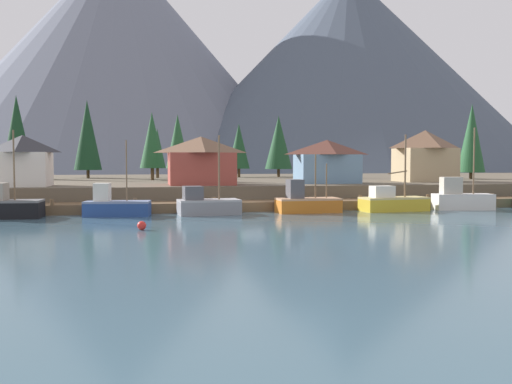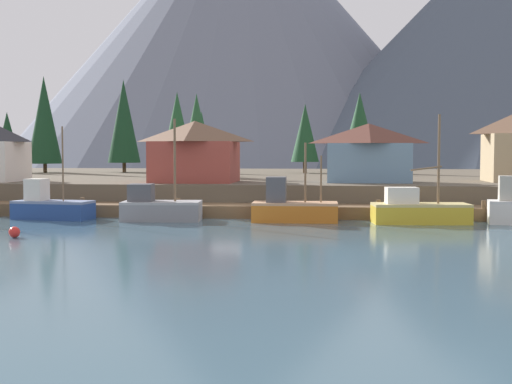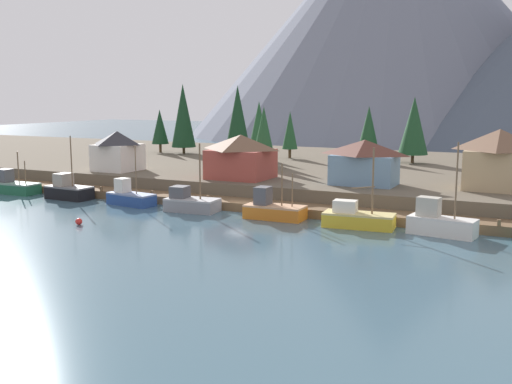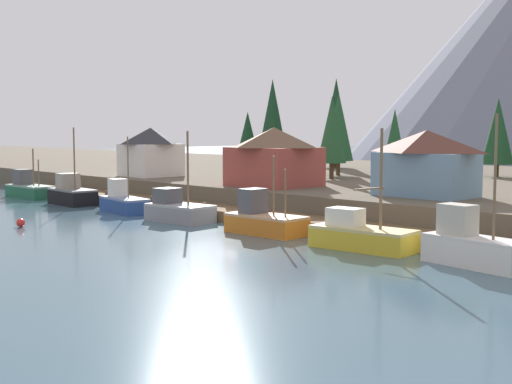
{
  "view_description": "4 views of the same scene",
  "coord_description": "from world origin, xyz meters",
  "px_view_note": "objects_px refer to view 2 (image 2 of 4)",
  "views": [
    {
      "loc": [
        -11.18,
        -58.16,
        5.42
      ],
      "look_at": [
        0.58,
        1.09,
        2.03
      ],
      "focal_mm": 39.89,
      "sensor_mm": 36.0,
      "label": 1
    },
    {
      "loc": [
        8.38,
        -54.68,
        5.41
      ],
      "look_at": [
        2.19,
        1.56,
        2.07
      ],
      "focal_mm": 48.75,
      "sensor_mm": 36.0,
      "label": 2
    },
    {
      "loc": [
        31.98,
        -60.02,
        13.11
      ],
      "look_at": [
        0.53,
        3.87,
        1.81
      ],
      "focal_mm": 42.25,
      "sensor_mm": 36.0,
      "label": 3
    },
    {
      "loc": [
        42.95,
        -39.2,
        8.11
      ],
      "look_at": [
        -0.26,
        2.91,
        2.58
      ],
      "focal_mm": 48.7,
      "sensor_mm": 36.0,
      "label": 4
    }
  ],
  "objects_px": {
    "fishing_boat_blue": "(51,207)",
    "conifer_back_right": "(7,136)",
    "fishing_boat_yellow": "(418,211)",
    "conifer_near_left": "(44,120)",
    "conifer_near_right": "(124,121)",
    "channel_buoy": "(14,232)",
    "fishing_boat_grey": "(159,208)",
    "conifer_mid_left": "(202,136)",
    "conifer_centre": "(177,126)",
    "fishing_boat_orange": "(292,208)",
    "conifer_far_right": "(197,128)",
    "conifer_back_left": "(360,127)",
    "house_blue": "(369,152)",
    "house_red": "(195,151)",
    "conifer_mid_right": "(305,133)"
  },
  "relations": [
    {
      "from": "fishing_boat_blue",
      "to": "conifer_back_right",
      "type": "bearing_deg",
      "value": 128.14
    },
    {
      "from": "conifer_mid_left",
      "to": "conifer_back_right",
      "type": "relative_size",
      "value": 0.99
    },
    {
      "from": "conifer_far_right",
      "to": "conifer_near_right",
      "type": "bearing_deg",
      "value": 128.06
    },
    {
      "from": "house_blue",
      "to": "house_red",
      "type": "xyz_separation_m",
      "value": [
        -16.15,
        -1.43,
        0.12
      ]
    },
    {
      "from": "conifer_centre",
      "to": "conifer_near_left",
      "type": "bearing_deg",
      "value": 154.84
    },
    {
      "from": "conifer_near_left",
      "to": "channel_buoy",
      "type": "xyz_separation_m",
      "value": [
        18.99,
        -49.18,
        -9.25
      ]
    },
    {
      "from": "fishing_boat_grey",
      "to": "conifer_back_right",
      "type": "height_order",
      "value": "conifer_back_right"
    },
    {
      "from": "conifer_back_right",
      "to": "conifer_centre",
      "type": "height_order",
      "value": "conifer_centre"
    },
    {
      "from": "conifer_far_right",
      "to": "fishing_boat_orange",
      "type": "bearing_deg",
      "value": -62.2
    },
    {
      "from": "conifer_far_right",
      "to": "channel_buoy",
      "type": "bearing_deg",
      "value": -98.06
    },
    {
      "from": "fishing_boat_yellow",
      "to": "conifer_mid_right",
      "type": "height_order",
      "value": "conifer_mid_right"
    },
    {
      "from": "conifer_mid_right",
      "to": "conifer_centre",
      "type": "bearing_deg",
      "value": -142.89
    },
    {
      "from": "conifer_centre",
      "to": "conifer_mid_left",
      "type": "bearing_deg",
      "value": 84.49
    },
    {
      "from": "conifer_mid_right",
      "to": "conifer_far_right",
      "type": "xyz_separation_m",
      "value": [
        -11.27,
        -16.42,
        0.19
      ]
    },
    {
      "from": "conifer_centre",
      "to": "fishing_boat_orange",
      "type": "bearing_deg",
      "value": -61.29
    },
    {
      "from": "conifer_near_right",
      "to": "conifer_back_right",
      "type": "height_order",
      "value": "conifer_near_right"
    },
    {
      "from": "fishing_boat_yellow",
      "to": "conifer_near_left",
      "type": "bearing_deg",
      "value": 134.74
    },
    {
      "from": "conifer_mid_left",
      "to": "conifer_far_right",
      "type": "height_order",
      "value": "conifer_far_right"
    },
    {
      "from": "conifer_back_left",
      "to": "channel_buoy",
      "type": "distance_m",
      "value": 57.11
    },
    {
      "from": "conifer_centre",
      "to": "conifer_back_right",
      "type": "bearing_deg",
      "value": 159.97
    },
    {
      "from": "fishing_boat_blue",
      "to": "conifer_back_right",
      "type": "xyz_separation_m",
      "value": [
        -21.61,
        37.19,
        6.43
      ]
    },
    {
      "from": "conifer_back_left",
      "to": "conifer_centre",
      "type": "bearing_deg",
      "value": -151.27
    },
    {
      "from": "house_red",
      "to": "conifer_centre",
      "type": "bearing_deg",
      "value": 108.13
    },
    {
      "from": "fishing_boat_grey",
      "to": "conifer_mid_left",
      "type": "xyz_separation_m",
      "value": [
        -3.86,
        38.31,
        6.36
      ]
    },
    {
      "from": "conifer_near_left",
      "to": "conifer_back_left",
      "type": "relative_size",
      "value": 1.22
    },
    {
      "from": "conifer_back_left",
      "to": "conifer_centre",
      "type": "xyz_separation_m",
      "value": [
        -21.8,
        -11.95,
        -0.19
      ]
    },
    {
      "from": "fishing_boat_yellow",
      "to": "channel_buoy",
      "type": "xyz_separation_m",
      "value": [
        -26.14,
        -11.58,
        -0.6
      ]
    },
    {
      "from": "house_blue",
      "to": "house_red",
      "type": "distance_m",
      "value": 16.22
    },
    {
      "from": "house_blue",
      "to": "conifer_centre",
      "type": "height_order",
      "value": "conifer_centre"
    },
    {
      "from": "fishing_boat_grey",
      "to": "conifer_near_right",
      "type": "relative_size",
      "value": 0.62
    },
    {
      "from": "fishing_boat_blue",
      "to": "conifer_far_right",
      "type": "height_order",
      "value": "conifer_far_right"
    },
    {
      "from": "conifer_near_right",
      "to": "channel_buoy",
      "type": "distance_m",
      "value": 53.04
    },
    {
      "from": "fishing_boat_grey",
      "to": "conifer_centre",
      "type": "height_order",
      "value": "conifer_centre"
    },
    {
      "from": "conifer_mid_right",
      "to": "conifer_back_left",
      "type": "distance_m",
      "value": 7.23
    },
    {
      "from": "fishing_boat_orange",
      "to": "conifer_near_left",
      "type": "bearing_deg",
      "value": 132.3
    },
    {
      "from": "conifer_mid_right",
      "to": "fishing_boat_yellow",
      "type": "bearing_deg",
      "value": -75.61
    },
    {
      "from": "fishing_boat_blue",
      "to": "conifer_near_right",
      "type": "bearing_deg",
      "value": 106.76
    },
    {
      "from": "fishing_boat_orange",
      "to": "conifer_back_left",
      "type": "distance_m",
      "value": 40.94
    },
    {
      "from": "fishing_boat_yellow",
      "to": "conifer_near_right",
      "type": "bearing_deg",
      "value": 125.63
    },
    {
      "from": "house_blue",
      "to": "conifer_back_right",
      "type": "distance_m",
      "value": 53.26
    },
    {
      "from": "fishing_boat_blue",
      "to": "conifer_mid_left",
      "type": "distance_m",
      "value": 38.95
    },
    {
      "from": "fishing_boat_yellow",
      "to": "conifer_back_left",
      "type": "distance_m",
      "value": 40.75
    },
    {
      "from": "conifer_centre",
      "to": "conifer_far_right",
      "type": "bearing_deg",
      "value": -57.62
    },
    {
      "from": "fishing_boat_orange",
      "to": "conifer_back_left",
      "type": "xyz_separation_m",
      "value": [
        6.59,
        39.71,
        7.47
      ]
    },
    {
      "from": "conifer_near_left",
      "to": "conifer_back_left",
      "type": "bearing_deg",
      "value": 3.17
    },
    {
      "from": "house_red",
      "to": "conifer_mid_left",
      "type": "xyz_separation_m",
      "value": [
        -4.47,
        26.9,
        1.92
      ]
    },
    {
      "from": "house_red",
      "to": "conifer_far_right",
      "type": "bearing_deg",
      "value": 100.37
    },
    {
      "from": "fishing_boat_orange",
      "to": "conifer_back_right",
      "type": "height_order",
      "value": "conifer_back_right"
    },
    {
      "from": "fishing_boat_orange",
      "to": "conifer_mid_left",
      "type": "bearing_deg",
      "value": 109.15
    },
    {
      "from": "fishing_boat_yellow",
      "to": "house_red",
      "type": "distance_m",
      "value": 22.76
    }
  ]
}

